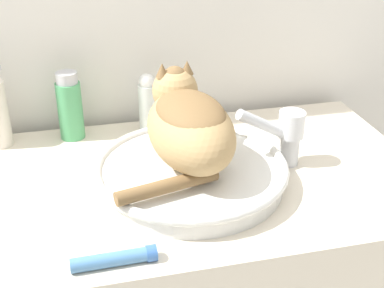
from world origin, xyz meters
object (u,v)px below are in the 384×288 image
(faucet, at_px, (286,133))
(cream_tube, at_px, (116,259))
(mouthwash_bottle, at_px, (70,107))
(cat, at_px, (188,123))
(deodorant_stick, at_px, (147,102))

(faucet, distance_m, cream_tube, 0.48)
(mouthwash_bottle, bearing_deg, cat, -49.52)
(faucet, relative_size, cream_tube, 1.13)
(cat, xyz_separation_m, faucet, (0.22, 0.02, -0.06))
(cat, bearing_deg, mouthwash_bottle, 36.23)
(cat, xyz_separation_m, deodorant_stick, (-0.04, 0.27, -0.06))
(deodorant_stick, bearing_deg, cat, -81.21)
(mouthwash_bottle, xyz_separation_m, cream_tube, (0.05, -0.51, -0.07))
(deodorant_stick, xyz_separation_m, mouthwash_bottle, (-0.19, -0.00, 0.01))
(deodorant_stick, distance_m, mouthwash_bottle, 0.19)
(cat, height_order, deodorant_stick, cat)
(deodorant_stick, bearing_deg, cream_tube, -105.30)
(deodorant_stick, bearing_deg, mouthwash_bottle, -180.00)
(cream_tube, bearing_deg, cat, 52.56)
(deodorant_stick, relative_size, cream_tube, 1.03)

